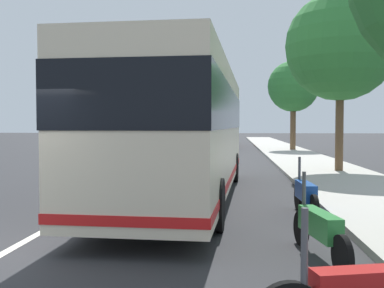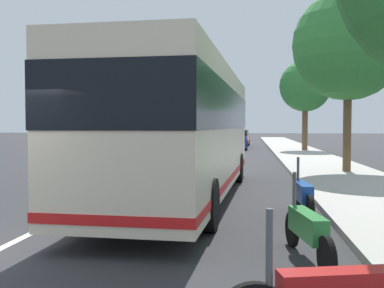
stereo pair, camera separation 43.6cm
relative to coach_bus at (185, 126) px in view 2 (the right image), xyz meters
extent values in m
cube|color=#B2ADA3|center=(4.46, -5.14, -1.89)|extent=(110.00, 3.60, 0.14)
cube|color=silver|center=(4.46, 2.23, -1.96)|extent=(110.00, 0.16, 0.01)
cube|color=beige|center=(0.00, 0.00, -0.07)|extent=(11.83, 3.05, 3.09)
cube|color=black|center=(0.00, 0.00, 0.46)|extent=(11.87, 3.10, 1.04)
cube|color=red|center=(0.00, 0.00, -1.36)|extent=(11.86, 3.09, 0.16)
cylinder|color=black|center=(3.80, 0.98, -1.46)|extent=(1.01, 0.35, 1.00)
cylinder|color=black|center=(3.69, -1.33, -1.46)|extent=(1.01, 0.35, 1.00)
cylinder|color=black|center=(-3.69, 1.33, -1.46)|extent=(1.01, 0.35, 1.00)
cylinder|color=black|center=(-3.80, -0.98, -1.46)|extent=(1.01, 0.35, 1.00)
cube|color=red|center=(-8.18, -2.61, -1.37)|extent=(0.56, 1.32, 0.32)
cylinder|color=#4C4C51|center=(-8.37, -1.89, -1.02)|extent=(0.06, 0.06, 0.70)
cylinder|color=black|center=(-4.65, -2.42, -1.68)|extent=(0.57, 0.18, 0.56)
cylinder|color=black|center=(-6.23, -2.71, -1.68)|extent=(0.57, 0.18, 0.56)
cube|color=#338C3F|center=(-5.44, -2.56, -1.43)|extent=(1.23, 0.46, 0.36)
cylinder|color=#4C4C51|center=(-4.77, -2.44, -1.08)|extent=(0.06, 0.06, 0.70)
cylinder|color=black|center=(-1.48, -2.81, -1.66)|extent=(0.61, 0.11, 0.61)
cylinder|color=black|center=(-3.06, -2.91, -1.66)|extent=(0.61, 0.11, 0.61)
cube|color=#1947A5|center=(-2.27, -2.86, -1.41)|extent=(1.20, 0.31, 0.38)
cylinder|color=#4C4C51|center=(-1.60, -2.82, -1.06)|extent=(0.06, 0.06, 0.70)
cube|color=silver|center=(36.54, 5.16, -1.37)|extent=(4.26, 1.95, 0.82)
cube|color=black|center=(36.83, 5.15, -0.69)|extent=(1.96, 1.72, 0.53)
cylinder|color=black|center=(35.12, 4.40, -1.64)|extent=(0.65, 0.24, 0.64)
cylinder|color=black|center=(35.18, 6.03, -1.64)|extent=(0.65, 0.24, 0.64)
cylinder|color=black|center=(37.89, 4.30, -1.64)|extent=(0.65, 0.24, 0.64)
cylinder|color=black|center=(37.95, 5.93, -1.64)|extent=(0.65, 0.24, 0.64)
cube|color=navy|center=(25.37, -0.55, -1.36)|extent=(4.09, 1.92, 0.84)
cube|color=black|center=(25.44, -0.55, -0.69)|extent=(1.95, 1.75, 0.49)
cylinder|color=black|center=(26.71, 0.32, -1.64)|extent=(0.64, 0.23, 0.64)
cylinder|color=black|center=(26.73, -1.40, -1.64)|extent=(0.64, 0.23, 0.64)
cylinder|color=black|center=(24.02, 0.29, -1.64)|extent=(0.64, 0.23, 0.64)
cylinder|color=black|center=(24.04, -1.43, -1.64)|extent=(0.64, 0.23, 0.64)
cube|color=red|center=(31.24, -0.70, -1.39)|extent=(4.71, 2.05, 0.78)
cube|color=black|center=(31.05, -0.69, -0.71)|extent=(2.62, 1.78, 0.58)
cylinder|color=black|center=(32.81, 0.01, -1.64)|extent=(0.65, 0.26, 0.64)
cylinder|color=black|center=(32.71, -1.60, -1.64)|extent=(0.65, 0.26, 0.64)
cylinder|color=black|center=(29.77, 0.19, -1.64)|extent=(0.65, 0.26, 0.64)
cylinder|color=black|center=(29.67, -1.42, -1.64)|extent=(0.65, 0.26, 0.64)
cylinder|color=brown|center=(6.67, -5.59, -0.04)|extent=(0.32, 0.32, 3.84)
sphere|color=#337F38|center=(6.67, -5.59, 3.20)|extent=(4.39, 4.39, 4.39)
cylinder|color=brown|center=(22.85, -5.83, -0.07)|extent=(0.42, 0.42, 3.77)
sphere|color=#337F38|center=(22.85, -5.83, 2.97)|extent=(3.85, 3.85, 3.85)
camera|label=1|loc=(-12.19, -1.29, 0.01)|focal=42.57mm
camera|label=2|loc=(-12.14, -1.73, 0.01)|focal=42.57mm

